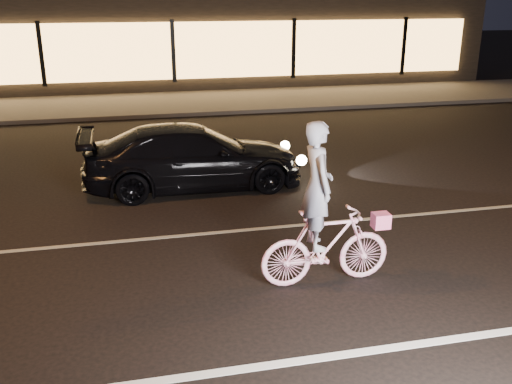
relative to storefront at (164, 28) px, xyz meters
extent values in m
plane|color=black|center=(0.00, -18.97, -2.15)|extent=(90.00, 90.00, 0.00)
cube|color=silver|center=(0.00, -20.47, -2.14)|extent=(60.00, 0.12, 0.01)
cube|color=gray|center=(0.00, -16.97, -2.14)|extent=(60.00, 0.10, 0.01)
cube|color=#383533|center=(0.00, -5.97, -2.09)|extent=(30.00, 4.00, 0.12)
cube|color=black|center=(0.00, 0.03, -0.15)|extent=(25.00, 8.00, 4.00)
cube|color=#FFB359|center=(0.00, -4.07, -0.55)|extent=(23.00, 0.15, 2.00)
cube|color=black|center=(-4.50, -4.15, -0.55)|extent=(0.15, 0.08, 2.20)
cube|color=black|center=(0.00, -4.15, -0.55)|extent=(0.15, 0.08, 2.20)
cube|color=black|center=(4.50, -4.15, -0.55)|extent=(0.15, 0.08, 2.20)
cube|color=black|center=(9.00, -4.15, -0.55)|extent=(0.15, 0.08, 2.20)
imported|color=#F84E82|center=(0.61, -18.90, -1.63)|extent=(1.73, 0.49, 1.04)
imported|color=white|center=(0.46, -18.90, -0.78)|extent=(0.39, 0.60, 1.64)
cube|color=#FE4A80|center=(1.35, -18.90, -1.33)|extent=(0.22, 0.18, 0.20)
imported|color=black|center=(-0.59, -14.63, -1.53)|extent=(4.26, 1.78, 1.23)
sphere|color=#FFF2BF|center=(1.42, -14.04, -1.58)|extent=(0.20, 0.20, 0.20)
sphere|color=#FFF2BF|center=(1.44, -15.16, -1.58)|extent=(0.20, 0.20, 0.20)
camera|label=1|loc=(-1.77, -25.24, 1.49)|focal=40.00mm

